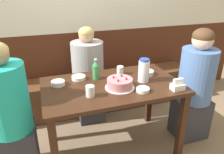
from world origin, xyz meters
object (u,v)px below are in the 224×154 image
(napkin_holder, at_px, (178,86))
(bowl_rice_small, at_px, (146,73))
(bench_seat, at_px, (92,93))
(birthday_cake, at_px, (120,83))
(glass_water_tall, at_px, (90,91))
(person_grey_tee, at_px, (10,116))
(bowl_sauce_shallow, at_px, (79,78))
(person_pale_blue_shirt, at_px, (195,87))
(bowl_side_dish, at_px, (58,83))
(glass_tumbler_short, at_px, (120,70))
(soju_bottle, at_px, (96,70))
(person_teal_shirt, at_px, (88,77))
(bowl_soup_white, at_px, (143,90))
(water_pitcher, at_px, (144,70))

(napkin_holder, height_order, bowl_rice_small, napkin_holder)
(bench_seat, relative_size, birthday_cake, 10.51)
(bowl_rice_small, bearing_deg, glass_water_tall, -157.67)
(bowl_rice_small, xyz_separation_m, person_grey_tee, (-1.29, -0.11, -0.18))
(bowl_sauce_shallow, distance_m, person_pale_blue_shirt, 1.20)
(bowl_side_dish, distance_m, bowl_sauce_shallow, 0.21)
(person_grey_tee, bearing_deg, glass_tumbler_short, 11.15)
(soju_bottle, xyz_separation_m, napkin_holder, (0.61, -0.45, -0.06))
(glass_water_tall, bearing_deg, birthday_cake, 13.24)
(bowl_rice_small, distance_m, bowl_side_dish, 0.87)
(bowl_rice_small, bearing_deg, napkin_holder, -75.48)
(bench_seat, distance_m, glass_water_tall, 1.16)
(glass_water_tall, xyz_separation_m, person_pale_blue_shirt, (1.13, 0.10, -0.19))
(person_pale_blue_shirt, bearing_deg, glass_water_tall, 4.92)
(bench_seat, height_order, napkin_holder, napkin_holder)
(glass_water_tall, relative_size, person_teal_shirt, 0.08)
(napkin_holder, relative_size, bowl_rice_small, 0.74)
(glass_water_tall, bearing_deg, napkin_holder, -9.78)
(bowl_rice_small, distance_m, person_pale_blue_shirt, 0.54)
(bowl_soup_white, distance_m, person_pale_blue_shirt, 0.72)
(bench_seat, height_order, glass_water_tall, glass_water_tall)
(bench_seat, bearing_deg, glass_tumbler_short, -76.11)
(bowl_side_dish, xyz_separation_m, person_grey_tee, (-0.42, -0.14, -0.18))
(glass_water_tall, bearing_deg, bowl_side_dish, 127.55)
(napkin_holder, height_order, glass_water_tall, napkin_holder)
(bench_seat, relative_size, bowl_sauce_shallow, 20.75)
(water_pitcher, height_order, person_pale_blue_shirt, person_pale_blue_shirt)
(bowl_soup_white, distance_m, bowl_sauce_shallow, 0.64)
(bench_seat, relative_size, glass_water_tall, 29.48)
(glass_water_tall, xyz_separation_m, person_teal_shirt, (0.16, 0.79, -0.22))
(bowl_sauce_shallow, bearing_deg, person_teal_shirt, 66.46)
(soju_bottle, xyz_separation_m, glass_tumbler_short, (0.26, 0.03, -0.05))
(bowl_side_dish, bearing_deg, bowl_soup_white, -27.83)
(soju_bottle, distance_m, bowl_side_dish, 0.37)
(bowl_soup_white, xyz_separation_m, glass_tumbler_short, (-0.05, 0.42, 0.03))
(birthday_cake, relative_size, water_pitcher, 1.18)
(bowl_rice_small, distance_m, person_teal_shirt, 0.74)
(bowl_side_dish, xyz_separation_m, glass_water_tall, (0.23, -0.30, 0.03))
(birthday_cake, relative_size, bowl_rice_small, 1.76)
(bench_seat, bearing_deg, soju_bottle, -99.07)
(bowl_soup_white, height_order, bowl_rice_small, bowl_rice_small)
(water_pitcher, height_order, napkin_holder, water_pitcher)
(bowl_sauce_shallow, relative_size, person_teal_shirt, 0.12)
(napkin_holder, distance_m, person_pale_blue_shirt, 0.48)
(napkin_holder, bearing_deg, glass_tumbler_short, 125.49)
(bowl_soup_white, relative_size, glass_water_tall, 1.26)
(water_pitcher, xyz_separation_m, bowl_soup_white, (-0.10, -0.19, -0.09))
(birthday_cake, relative_size, glass_water_tall, 2.80)
(birthday_cake, xyz_separation_m, person_pale_blue_shirt, (0.85, 0.03, -0.19))
(napkin_holder, xyz_separation_m, bowl_rice_small, (-0.10, 0.39, -0.02))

